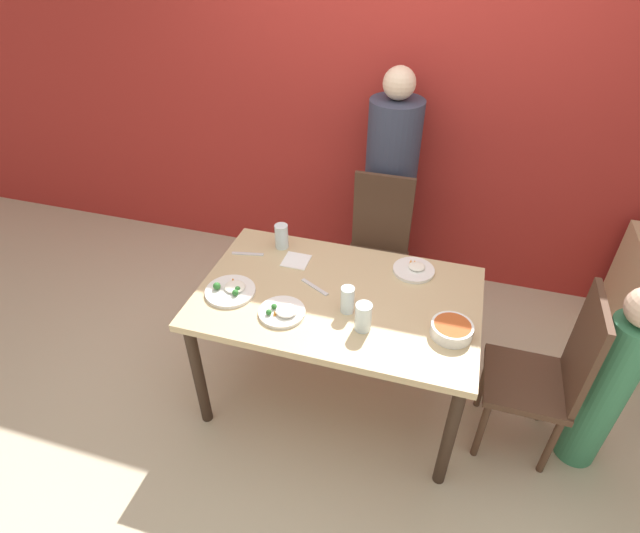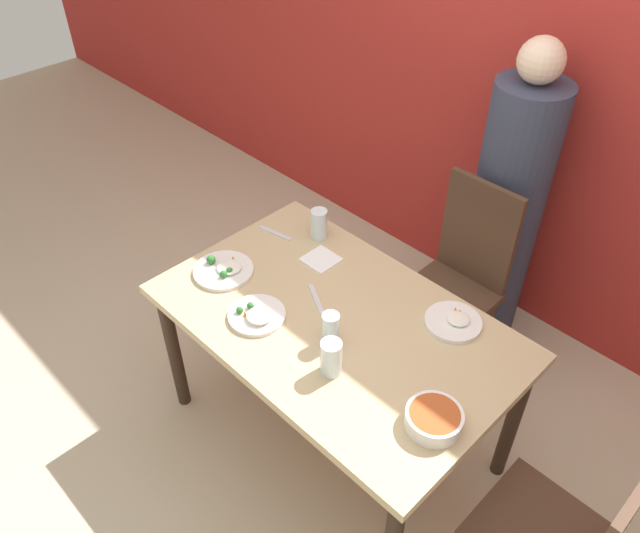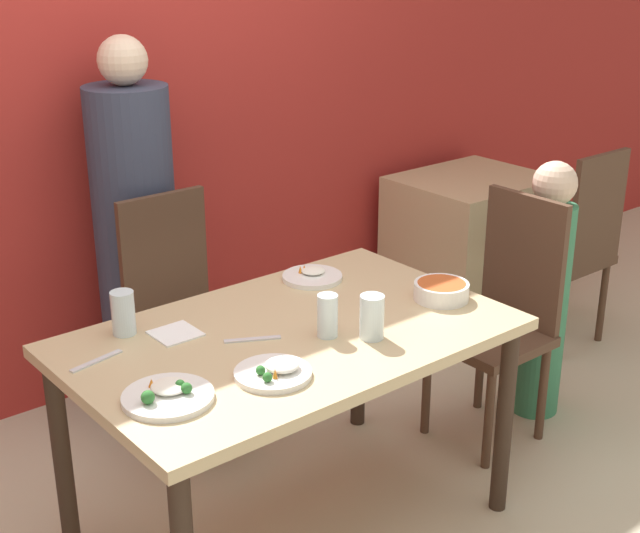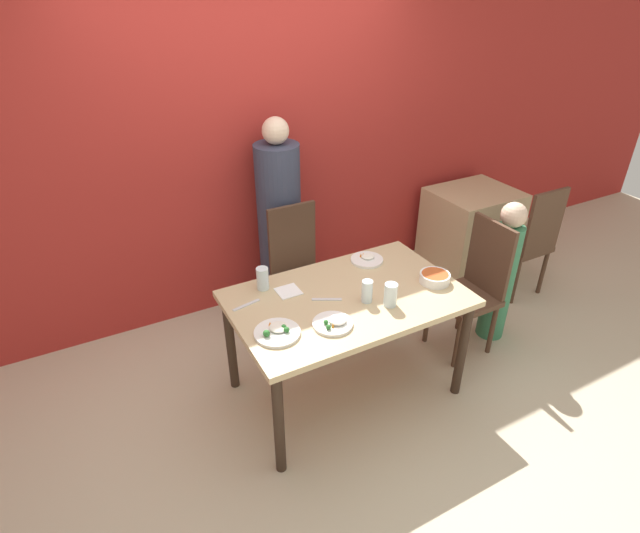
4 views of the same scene
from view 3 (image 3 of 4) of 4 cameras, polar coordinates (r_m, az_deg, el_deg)
The scene contains 19 objects.
ground_plane at distance 3.26m, azimuth -1.80°, elevation -16.29°, with size 10.00×10.00×0.00m, color beige.
wall_back at distance 3.85m, azimuth -15.01°, elevation 10.96°, with size 10.00×0.06×2.70m.
dining_table at distance 2.90m, azimuth -1.95°, elevation -5.68°, with size 1.41×0.89×0.76m.
chair_adult_spot at distance 3.59m, azimuth -8.88°, elevation -3.04°, with size 0.40×0.40×1.00m.
chair_child_spot at distance 3.63m, azimuth 11.59°, elevation -2.98°, with size 0.40×0.40×1.00m.
person_adult at distance 3.79m, azimuth -11.64°, elevation 1.39°, with size 0.34×0.34×1.59m.
person_child at distance 3.82m, azimuth 14.14°, elevation -1.79°, with size 0.20×0.20×1.11m.
bowl_curry at distance 3.12m, azimuth 7.77°, elevation -1.53°, with size 0.19×0.19×0.06m.
plate_rice_adult at distance 2.59m, azimuth -2.91°, elevation -6.73°, with size 0.23×0.23×0.05m.
plate_rice_child at distance 2.50m, azimuth -9.71°, elevation -8.11°, with size 0.25×0.25×0.06m.
plate_noodles at distance 3.28m, azimuth -0.50°, elevation -0.61°, with size 0.22×0.22×0.05m.
glass_water_tall at distance 2.81m, azimuth 0.48°, elevation -3.16°, with size 0.07×0.07×0.14m.
glass_water_short at distance 2.89m, azimuth -12.49°, elevation -2.91°, with size 0.08×0.08×0.14m.
glass_water_center at distance 2.80m, azimuth 3.34°, elevation -3.24°, with size 0.08×0.08×0.14m.
napkin_folded at distance 2.88m, azimuth -9.23°, elevation -4.25°, with size 0.14×0.14×0.01m.
fork_steel at distance 2.76m, azimuth -14.12°, elevation -5.88°, with size 0.18×0.05×0.01m.
spoon_steel at distance 2.81m, azimuth -4.35°, elevation -4.67°, with size 0.17×0.10×0.01m.
background_table at distance 4.92m, azimuth 9.49°, elevation 1.58°, with size 0.76×0.64×0.72m.
chair_background at distance 4.48m, azimuth 15.97°, elevation 1.33°, with size 0.40×0.40×1.00m.
Camera 3 is at (-1.57, -2.07, 1.98)m, focal length 50.00 mm.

